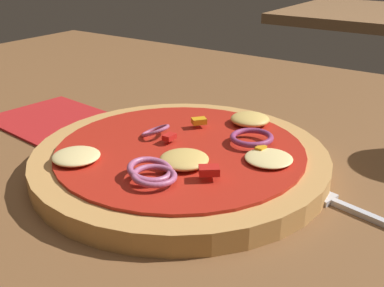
% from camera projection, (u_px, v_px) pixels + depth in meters
% --- Properties ---
extents(dining_table, '(1.43, 1.01, 0.03)m').
position_uv_depth(dining_table, '(189.00, 198.00, 0.44)').
color(dining_table, brown).
rests_on(dining_table, ground).
extents(pizza, '(0.29, 0.29, 0.04)m').
position_uv_depth(pizza, '(181.00, 158.00, 0.45)').
color(pizza, tan).
rests_on(pizza, dining_table).
extents(fork, '(0.19, 0.05, 0.01)m').
position_uv_depth(fork, '(371.00, 218.00, 0.37)').
color(fork, silver).
rests_on(fork, dining_table).
extents(napkin, '(0.15, 0.13, 0.00)m').
position_uv_depth(napkin, '(53.00, 119.00, 0.58)').
color(napkin, '#B21E1E').
rests_on(napkin, dining_table).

